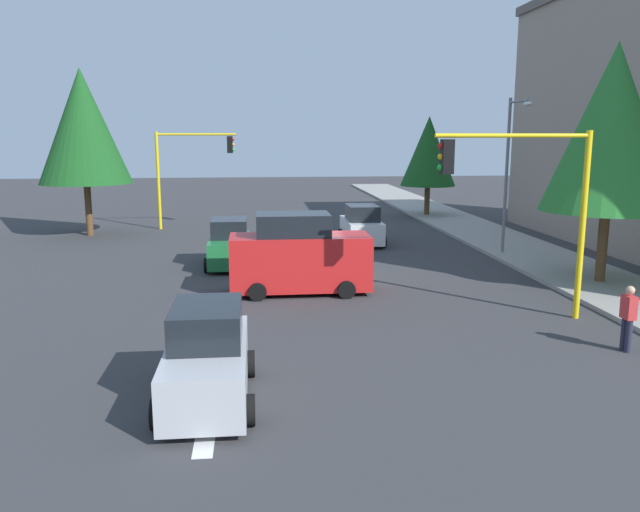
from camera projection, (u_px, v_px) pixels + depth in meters
ground_plane at (309, 279)px, 24.14m from camera, size 120.00×120.00×0.00m
sidewalk_kerb at (520, 249)px, 30.08m from camera, size 80.00×4.00×0.15m
lane_arrow_near at (209, 411)px, 12.59m from camera, size 2.40×1.10×1.10m
traffic_signal_near_left at (525, 188)px, 18.12m from camera, size 0.36×4.59×5.53m
traffic_signal_far_right at (190, 160)px, 36.50m from camera, size 0.36×4.59×5.59m
street_lamp_curbside at (511, 159)px, 27.79m from camera, size 2.15×0.28×7.00m
tree_opposite_side at (83, 126)px, 33.65m from camera, size 4.85×4.85×8.89m
tree_roadside_far at (429, 151)px, 41.88m from camera, size 3.64×3.64×6.63m
tree_roadside_near at (612, 128)px, 22.20m from camera, size 4.68×4.68×8.58m
delivery_van_red at (299, 256)px, 21.90m from camera, size 2.22×4.80×2.77m
car_silver at (207, 358)px, 13.02m from camera, size 4.01×1.92×1.98m
car_green at (230, 245)px, 26.40m from camera, size 3.71×1.96×1.98m
car_white at (362, 226)px, 31.86m from camera, size 3.88×2.00×1.98m
pedestrian_crossing at (628, 316)px, 15.96m from camera, size 0.40×0.24×1.70m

